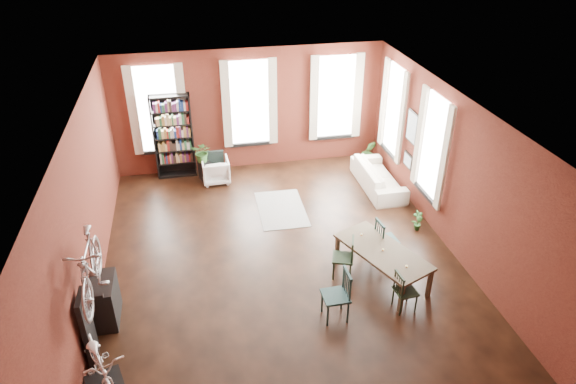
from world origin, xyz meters
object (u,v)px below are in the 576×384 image
object	(u,v)px
console_table	(105,301)
bicycle_floor	(96,346)
white_armchair	(216,169)
plant_stand	(205,170)
dining_chair_b	(343,258)
dining_chair_a	(335,296)
dining_chair_d	(387,240)
dining_table	(381,264)
bookshelf	(173,137)
dining_chair_c	(406,291)
cream_sofa	(379,173)

from	to	relation	value
console_table	bicycle_floor	distance (m)	1.66
white_armchair	console_table	world-z (taller)	console_table
plant_stand	dining_chair_b	bearing A→B (deg)	-62.44
dining_chair_a	dining_chair_d	world-z (taller)	dining_chair_a
dining_chair_b	plant_stand	bearing A→B (deg)	-132.97
dining_table	white_armchair	bearing A→B (deg)	98.56
dining_chair_b	bicycle_floor	distance (m)	4.64
dining_chair_a	bookshelf	world-z (taller)	bookshelf
bookshelf	white_armchair	size ratio (longest dim) A/B	3.16
dining_chair_c	dining_chair_b	bearing A→B (deg)	31.15
dining_chair_a	white_armchair	world-z (taller)	dining_chair_a
dining_table	cream_sofa	xyz separation A→B (m)	(1.19, 3.40, 0.08)
dining_chair_d	plant_stand	bearing A→B (deg)	33.09
dining_chair_d	dining_chair_c	bearing A→B (deg)	166.41
plant_stand	dining_chair_d	bearing A→B (deg)	-51.02
dining_chair_a	bicycle_floor	size ratio (longest dim) A/B	0.61
bookshelf	console_table	size ratio (longest dim) A/B	2.75
bookshelf	bicycle_floor	distance (m)	6.87
dining_table	cream_sofa	world-z (taller)	cream_sofa
cream_sofa	plant_stand	size ratio (longest dim) A/B	3.97
cream_sofa	console_table	xyz separation A→B (m)	(-6.23, -3.50, -0.01)
bookshelf	console_table	world-z (taller)	bookshelf
dining_chair_c	bookshelf	xyz separation A→B (m)	(-3.87, 5.99, 0.71)
dining_table	console_table	xyz separation A→B (m)	(-5.04, -0.10, 0.08)
dining_chair_c	console_table	size ratio (longest dim) A/B	0.99
dining_chair_a	console_table	xyz separation A→B (m)	(-3.87, 0.75, -0.08)
dining_chair_a	console_table	size ratio (longest dim) A/B	1.20
dining_table	console_table	bearing A→B (deg)	158.13
white_armchair	plant_stand	size ratio (longest dim) A/B	1.33
dining_chair_b	dining_table	bearing A→B (deg)	92.23
dining_table	bicycle_floor	distance (m)	5.22
dining_chair_d	console_table	size ratio (longest dim) A/B	1.14
dining_chair_d	white_armchair	distance (m)	5.03
plant_stand	bicycle_floor	size ratio (longest dim) A/B	0.34
dining_chair_d	console_table	world-z (taller)	dining_chair_d
dining_chair_a	plant_stand	distance (m)	5.88
dining_chair_d	white_armchair	xyz separation A→B (m)	(-3.09, 3.97, -0.11)
dining_chair_b	dining_chair_d	xyz separation A→B (m)	(1.01, 0.35, 0.03)
dining_table	dining_chair_a	xyz separation A→B (m)	(-1.16, -0.85, 0.16)
dining_chair_c	dining_chair_d	size ratio (longest dim) A/B	0.87
dining_chair_c	dining_chair_d	world-z (taller)	dining_chair_d
dining_chair_d	white_armchair	size ratio (longest dim) A/B	1.31
dining_chair_a	white_armchair	size ratio (longest dim) A/B	1.38
dining_chair_a	dining_chair_c	world-z (taller)	dining_chair_a
dining_table	bicycle_floor	bearing A→B (deg)	175.79
dining_table	cream_sofa	size ratio (longest dim) A/B	0.91
dining_table	dining_chair_c	distance (m)	0.90
cream_sofa	bicycle_floor	world-z (taller)	bicycle_floor
white_armchair	cream_sofa	size ratio (longest dim) A/B	0.33
white_armchair	plant_stand	distance (m)	0.33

